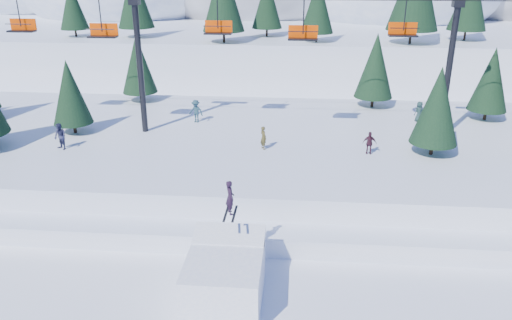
# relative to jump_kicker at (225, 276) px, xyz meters

# --- Properties ---
(ground) EXTENTS (160.00, 160.00, 0.00)m
(ground) POSITION_rel_jump_kicker_xyz_m (0.47, -1.42, -1.26)
(ground) COLOR white
(ground) RESTS_ON ground
(mid_shelf) EXTENTS (70.00, 22.00, 2.50)m
(mid_shelf) POSITION_rel_jump_kicker_xyz_m (0.47, 16.58, -0.01)
(mid_shelf) COLOR white
(mid_shelf) RESTS_ON ground
(berm) EXTENTS (70.00, 6.00, 1.10)m
(berm) POSITION_rel_jump_kicker_xyz_m (0.47, 6.58, -0.71)
(berm) COLOR white
(berm) RESTS_ON ground
(jump_kicker) EXTENTS (3.41, 4.65, 5.38)m
(jump_kicker) POSITION_rel_jump_kicker_xyz_m (0.00, 0.00, 0.00)
(jump_kicker) COLOR white
(jump_kicker) RESTS_ON ground
(chairlift) EXTENTS (46.00, 3.21, 10.28)m
(chairlift) POSITION_rel_jump_kicker_xyz_m (1.79, 16.62, 8.06)
(chairlift) COLOR black
(chairlift) RESTS_ON mid_shelf
(conifer_stand) EXTENTS (62.98, 17.20, 8.46)m
(conifer_stand) POSITION_rel_jump_kicker_xyz_m (2.04, 17.07, 5.37)
(conifer_stand) COLOR black
(conifer_stand) RESTS_ON mid_shelf
(distant_skiers) EXTENTS (27.08, 9.74, 1.86)m
(distant_skiers) POSITION_rel_jump_kicker_xyz_m (-2.22, 16.26, 2.12)
(distant_skiers) COLOR #1D3432
(distant_skiers) RESTS_ON mid_shelf
(banner_near) EXTENTS (2.81, 0.60, 0.90)m
(banner_near) POSITION_rel_jump_kicker_xyz_m (5.38, 3.94, -0.72)
(banner_near) COLOR black
(banner_near) RESTS_ON ground
(banner_far) EXTENTS (2.84, 0.35, 0.90)m
(banner_far) POSITION_rel_jump_kicker_xyz_m (12.38, 4.53, -0.72)
(banner_far) COLOR black
(banner_far) RESTS_ON ground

